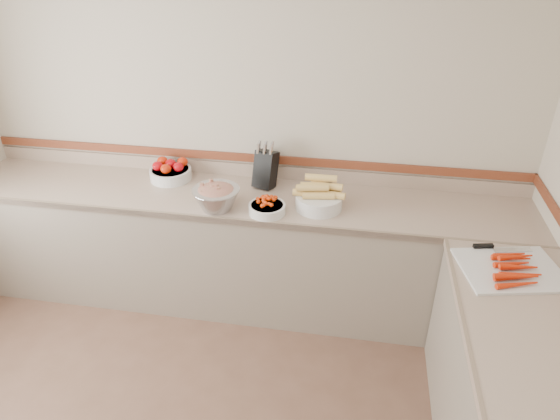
% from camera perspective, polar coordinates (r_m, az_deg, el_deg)
% --- Properties ---
extents(back_wall, '(4.00, 0.00, 4.00)m').
position_cam_1_polar(back_wall, '(3.60, -3.78, 9.72)').
color(back_wall, beige).
rests_on(back_wall, ground_plane).
extents(counter_back, '(4.00, 0.65, 1.08)m').
position_cam_1_polar(counter_back, '(3.71, -4.49, -4.41)').
color(counter_back, tan).
rests_on(counter_back, ground_plane).
extents(knife_block, '(0.19, 0.21, 0.34)m').
position_cam_1_polar(knife_block, '(3.53, -1.66, 4.80)').
color(knife_block, black).
rests_on(knife_block, counter_back).
extents(tomato_bowl, '(0.31, 0.31, 0.15)m').
position_cam_1_polar(tomato_bowl, '(3.75, -12.41, 4.35)').
color(tomato_bowl, silver).
rests_on(tomato_bowl, counter_back).
extents(cherry_tomato_bowl, '(0.24, 0.24, 0.13)m').
position_cam_1_polar(cherry_tomato_bowl, '(3.23, -1.47, 0.35)').
color(cherry_tomato_bowl, silver).
rests_on(cherry_tomato_bowl, counter_back).
extents(corn_bowl, '(0.34, 0.31, 0.23)m').
position_cam_1_polar(corn_bowl, '(3.28, 4.47, 1.45)').
color(corn_bowl, silver).
rests_on(corn_bowl, counter_back).
extents(rhubarb_bowl, '(0.31, 0.31, 0.18)m').
position_cam_1_polar(rhubarb_bowl, '(3.28, -7.30, 1.54)').
color(rhubarb_bowl, '#B2B2BA').
rests_on(rhubarb_bowl, counter_back).
extents(cutting_board, '(0.60, 0.51, 0.08)m').
position_cam_1_polar(cutting_board, '(2.98, 24.92, -6.07)').
color(cutting_board, silver).
rests_on(cutting_board, counter_right).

